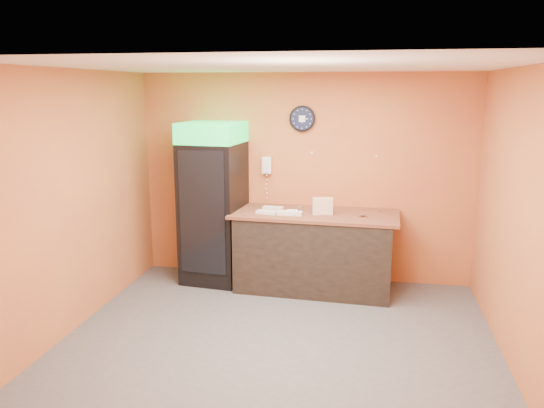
# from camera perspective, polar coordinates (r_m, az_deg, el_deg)

# --- Properties ---
(floor) EXTENTS (4.50, 4.50, 0.00)m
(floor) POSITION_cam_1_polar(r_m,az_deg,el_deg) (5.75, 0.68, -14.46)
(floor) COLOR #47474C
(floor) RESTS_ON ground
(back_wall) EXTENTS (4.50, 0.02, 2.80)m
(back_wall) POSITION_cam_1_polar(r_m,az_deg,el_deg) (7.21, 3.48, 2.81)
(back_wall) COLOR #C07536
(back_wall) RESTS_ON floor
(left_wall) EXTENTS (0.02, 4.00, 2.80)m
(left_wall) POSITION_cam_1_polar(r_m,az_deg,el_deg) (6.07, -20.70, 0.19)
(left_wall) COLOR #C07536
(left_wall) RESTS_ON floor
(right_wall) EXTENTS (0.02, 4.00, 2.80)m
(right_wall) POSITION_cam_1_polar(r_m,az_deg,el_deg) (5.37, 25.10, -1.70)
(right_wall) COLOR #C07536
(right_wall) RESTS_ON floor
(ceiling) EXTENTS (4.50, 4.00, 0.02)m
(ceiling) POSITION_cam_1_polar(r_m,az_deg,el_deg) (5.14, 0.76, 14.64)
(ceiling) COLOR white
(ceiling) RESTS_ON back_wall
(beverage_cooler) EXTENTS (0.83, 0.84, 2.16)m
(beverage_cooler) POSITION_cam_1_polar(r_m,az_deg,el_deg) (7.14, -6.38, -0.17)
(beverage_cooler) COLOR black
(beverage_cooler) RESTS_ON floor
(prep_counter) EXTENTS (2.01, 0.96, 0.99)m
(prep_counter) POSITION_cam_1_polar(r_m,az_deg,el_deg) (6.98, 4.58, -5.21)
(prep_counter) COLOR black
(prep_counter) RESTS_ON floor
(wall_clock) EXTENTS (0.34, 0.06, 0.34)m
(wall_clock) POSITION_cam_1_polar(r_m,az_deg,el_deg) (7.10, 3.28, 9.15)
(wall_clock) COLOR black
(wall_clock) RESTS_ON back_wall
(wall_phone) EXTENTS (0.12, 0.11, 0.23)m
(wall_phone) POSITION_cam_1_polar(r_m,az_deg,el_deg) (7.21, -0.58, 4.18)
(wall_phone) COLOR white
(wall_phone) RESTS_ON back_wall
(butcher_paper) EXTENTS (2.16, 0.99, 0.04)m
(butcher_paper) POSITION_cam_1_polar(r_m,az_deg,el_deg) (6.84, 4.65, -1.10)
(butcher_paper) COLOR brown
(butcher_paper) RESTS_ON prep_counter
(sub_roll_stack) EXTENTS (0.27, 0.14, 0.21)m
(sub_roll_stack) POSITION_cam_1_polar(r_m,az_deg,el_deg) (6.73, 5.47, -0.22)
(sub_roll_stack) COLOR beige
(sub_roll_stack) RESTS_ON butcher_paper
(wrapped_sandwich_left) EXTENTS (0.28, 0.15, 0.04)m
(wrapped_sandwich_left) POSITION_cam_1_polar(r_m,az_deg,el_deg) (6.76, -0.58, -0.89)
(wrapped_sandwich_left) COLOR silver
(wrapped_sandwich_left) RESTS_ON butcher_paper
(wrapped_sandwich_mid) EXTENTS (0.32, 0.13, 0.04)m
(wrapped_sandwich_mid) POSITION_cam_1_polar(r_m,az_deg,el_deg) (6.70, 1.92, -0.99)
(wrapped_sandwich_mid) COLOR silver
(wrapped_sandwich_mid) RESTS_ON butcher_paper
(wrapped_sandwich_right) EXTENTS (0.28, 0.12, 0.04)m
(wrapped_sandwich_right) POSITION_cam_1_polar(r_m,az_deg,el_deg) (6.98, 0.12, -0.45)
(wrapped_sandwich_right) COLOR silver
(wrapped_sandwich_right) RESTS_ON butcher_paper
(kitchen_tool) EXTENTS (0.07, 0.07, 0.07)m
(kitchen_tool) POSITION_cam_1_polar(r_m,az_deg,el_deg) (6.89, 3.06, -0.52)
(kitchen_tool) COLOR silver
(kitchen_tool) RESTS_ON butcher_paper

